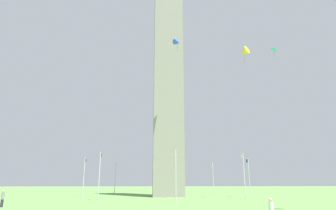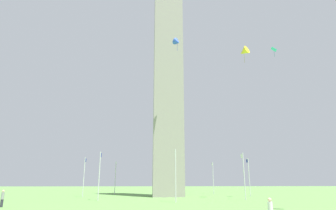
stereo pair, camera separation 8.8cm
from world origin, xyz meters
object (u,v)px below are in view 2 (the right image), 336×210
(kite_yellow_delta, at_px, (244,52))
(flagpole_sw, at_px, (244,173))
(kite_cyan_diamond, at_px, (274,50))
(flagpole_n, at_px, (164,176))
(flagpole_se, at_px, (99,173))
(flagpole_ne, at_px, (115,176))
(flagpole_e, at_px, (84,175))
(flagpole_w, at_px, (249,175))
(flagpole_s, at_px, (176,172))
(flagpole_nw, at_px, (213,176))
(person_gray_shirt, at_px, (2,199))
(kite_blue_delta, at_px, (177,42))
(obelisk_monument, at_px, (168,65))

(kite_yellow_delta, bearing_deg, flagpole_sw, 116.03)
(flagpole_sw, distance_m, kite_yellow_delta, 20.89)
(kite_yellow_delta, xyz_separation_m, kite_cyan_diamond, (0.43, -5.66, 0.78))
(flagpole_n, bearing_deg, kite_cyan_diamond, -144.04)
(flagpole_se, bearing_deg, flagpole_ne, -0.00)
(flagpole_e, height_order, flagpole_sw, same)
(flagpole_sw, bearing_deg, flagpole_w, -22.50)
(flagpole_s, xyz_separation_m, flagpole_sw, (4.55, -10.98, 0.00))
(flagpole_nw, relative_size, person_gray_shirt, 3.95)
(flagpole_sw, bearing_deg, flagpole_nw, -0.00)
(flagpole_w, xyz_separation_m, kite_blue_delta, (-8.22, 14.39, 23.27))
(flagpole_w, relative_size, person_gray_shirt, 3.95)
(flagpole_w, distance_m, kite_yellow_delta, 23.33)
(flagpole_ne, xyz_separation_m, kite_yellow_delta, (-21.13, -23.63, 20.81))
(obelisk_monument, xyz_separation_m, kite_yellow_delta, (-10.09, -12.66, -1.34))
(flagpole_w, distance_m, person_gray_shirt, 41.35)
(flagpole_ne, distance_m, flagpole_nw, 21.95)
(kite_blue_delta, bearing_deg, flagpole_sw, -105.67)
(flagpole_e, relative_size, kite_cyan_diamond, 4.07)
(flagpole_s, xyz_separation_m, flagpole_nw, (26.50, -10.98, 0.00))
(flagpole_n, relative_size, flagpole_sw, 1.00)
(flagpole_ne, bearing_deg, obelisk_monument, -135.17)
(kite_blue_delta, bearing_deg, flagpole_s, 171.18)
(flagpole_sw, relative_size, flagpole_nw, 1.00)
(kite_cyan_diamond, bearing_deg, obelisk_monument, 62.20)
(flagpole_e, xyz_separation_m, flagpole_sw, (-10.98, -26.50, 0.00))
(flagpole_s, bearing_deg, person_gray_shirt, 108.10)
(flagpole_e, bearing_deg, flagpole_w, -90.00)
(flagpole_w, bearing_deg, flagpole_e, 90.00)
(flagpole_nw, bearing_deg, flagpole_ne, 90.00)
(flagpole_sw, distance_m, kite_blue_delta, 25.41)
(flagpole_w, xyz_separation_m, person_gray_shirt, (-21.87, 34.96, -3.01))
(flagpole_nw, xyz_separation_m, kite_cyan_diamond, (-20.70, -7.34, 21.59))
(kite_blue_delta, distance_m, kite_cyan_diamond, 17.33)
(flagpole_s, height_order, flagpole_nw, same)
(flagpole_e, bearing_deg, flagpole_ne, -22.50)
(flagpole_nw, bearing_deg, person_gray_shirt, 137.20)
(kite_yellow_delta, xyz_separation_m, kite_blue_delta, (1.94, 11.53, 2.46))
(kite_cyan_diamond, bearing_deg, flagpole_s, 107.55)
(kite_yellow_delta, bearing_deg, flagpole_nw, 4.56)
(flagpole_se, bearing_deg, obelisk_monument, -45.18)
(person_gray_shirt, relative_size, kite_cyan_diamond, 1.03)
(obelisk_monument, distance_m, flagpole_se, 27.01)
(flagpole_ne, height_order, flagpole_e, same)
(flagpole_sw, distance_m, flagpole_w, 11.88)
(flagpole_nw, height_order, kite_yellow_delta, kite_yellow_delta)
(flagpole_se, distance_m, person_gray_shirt, 14.13)
(flagpole_n, height_order, kite_yellow_delta, kite_yellow_delta)
(flagpole_se, xyz_separation_m, flagpole_nw, (21.95, -21.95, 0.00))
(flagpole_s, xyz_separation_m, kite_cyan_diamond, (5.79, -18.32, 21.59))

